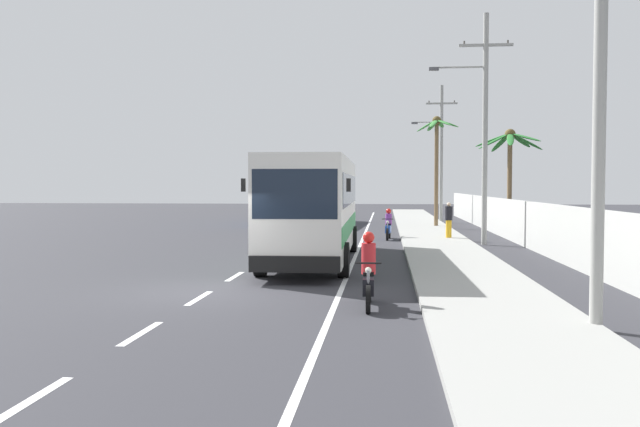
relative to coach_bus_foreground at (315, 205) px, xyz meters
name	(u,v)px	position (x,y,z in m)	size (l,w,h in m)	color
ground_plane	(208,293)	(-1.93, -7.22, -2.01)	(160.00, 160.00, 0.00)	#303035
sidewalk_kerb	(446,253)	(4.87, 2.78, -1.94)	(3.20, 90.00, 0.14)	#999993
lane_markings	(334,243)	(0.10, 7.59, -2.01)	(3.45, 71.03, 0.01)	white
boundary_wall	(525,224)	(8.67, 6.78, -1.01)	(0.24, 60.00, 2.00)	#B2B2AD
coach_bus_foreground	(315,205)	(0.00, 0.00, 0.00)	(3.01, 11.87, 3.86)	silver
coach_bus_far_lane	(296,195)	(-3.73, 23.03, 0.00)	(3.50, 10.91, 3.86)	#2366A8
motorcycle_beside_bus	(388,227)	(2.65, 9.94, -1.38)	(0.56, 1.96, 1.54)	black
motorcycle_trailing	(368,277)	(2.13, -8.83, -1.33)	(0.56, 1.96, 1.67)	black
pedestrian_near_kerb	(449,219)	(5.58, 9.55, -0.97)	(0.36, 0.36, 1.72)	gold
utility_pole_nearest	(601,47)	(6.40, -10.83, 3.22)	(2.26, 0.24, 10.08)	#9E9E99
utility_pole_mid	(483,122)	(6.86, 7.23, 3.52)	(3.71, 0.24, 10.37)	#9E9E99
utility_pole_far	(440,150)	(6.41, 25.29, 3.21)	(3.25, 0.24, 9.83)	#9E9E99
palm_nearest	(510,153)	(8.98, 12.44, 2.39)	(3.58, 3.57, 5.65)	brown
palm_second	(437,146)	(5.71, 19.28, 3.18)	(2.67, 2.71, 7.04)	brown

